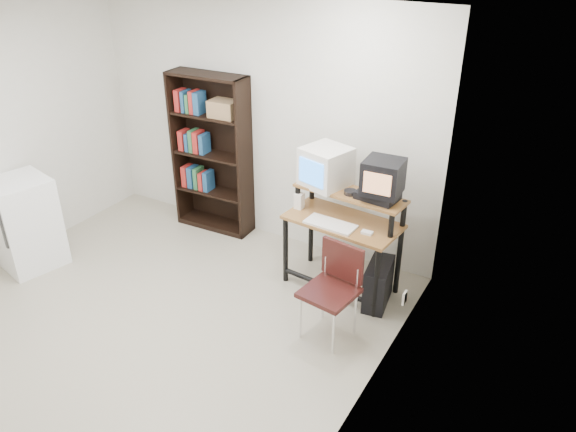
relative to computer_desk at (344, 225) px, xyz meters
The scene contains 18 objects.
floor 2.03m from the computer_desk, 130.87° to the right, with size 4.00×4.00×0.01m, color #B0A892.
ceiling 2.72m from the computer_desk, 130.87° to the right, with size 4.00×4.00×0.01m, color white.
back_wall 1.51m from the computer_desk, 156.14° to the left, with size 4.00×0.01×2.60m, color silver.
right_wall 1.75m from the computer_desk, 62.65° to the right, with size 0.01×4.00×2.60m, color silver.
computer_desk is the anchor object (origin of this frame).
crt_monitor 0.57m from the computer_desk, 152.68° to the left, with size 0.48×0.48×0.37m.
vcr 0.45m from the computer_desk, 16.88° to the left, with size 0.36×0.26×0.08m, color black.
crt_tv 0.63m from the computer_desk, 14.01° to the left, with size 0.35×0.35×0.31m.
cd_spindle 0.33m from the computer_desk, 60.63° to the left, with size 0.12×0.12×0.05m, color #26262B.
keyboard 0.18m from the computer_desk, 110.92° to the right, with size 0.47×0.21×0.04m, color white.
mousepad 0.33m from the computer_desk, 27.22° to the right, with size 0.22×0.18×0.01m, color black.
mouse 0.33m from the computer_desk, 26.09° to the right, with size 0.10×0.06×0.03m, color white.
desk_speaker 0.49m from the computer_desk, behind, with size 0.08×0.07×0.17m, color white.
pc_tower 0.63m from the computer_desk, 12.00° to the right, with size 0.20×0.45×0.42m, color black.
school_chair 0.73m from the computer_desk, 71.09° to the right, with size 0.47×0.47×0.83m.
bookshelf 1.86m from the computer_desk, 167.17° to the left, with size 0.91×0.33×1.79m.
mini_fridge 3.22m from the computer_desk, 157.49° to the right, with size 0.67×0.68×0.95m.
wall_outlet 0.88m from the computer_desk, 21.93° to the right, with size 0.02×0.08×0.12m, color beige.
Camera 1 is at (3.08, -2.79, 3.19)m, focal length 35.00 mm.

